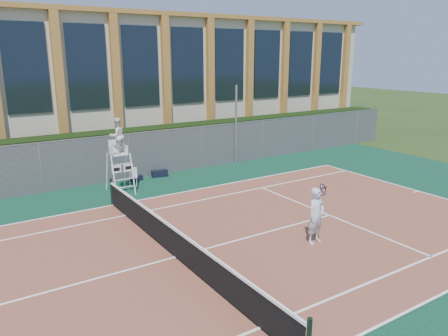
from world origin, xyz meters
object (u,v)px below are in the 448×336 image
steel_pole (236,125)px  umpire_chair (117,138)px  tennis_player (316,215)px  plastic_chair (133,175)px

steel_pole → umpire_chair: size_ratio=1.29×
steel_pole → tennis_player: (-3.89, -10.17, -1.20)m
plastic_chair → tennis_player: bearing=-75.0°
steel_pole → tennis_player: steel_pole is taller
steel_pole → tennis_player: 10.95m
umpire_chair → plastic_chair: bearing=39.5°
steel_pole → plastic_chair: 6.65m
umpire_chair → tennis_player: bearing=-68.5°
umpire_chair → plastic_chair: umpire_chair is taller
steel_pole → plastic_chair: (-6.37, -0.93, -1.66)m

